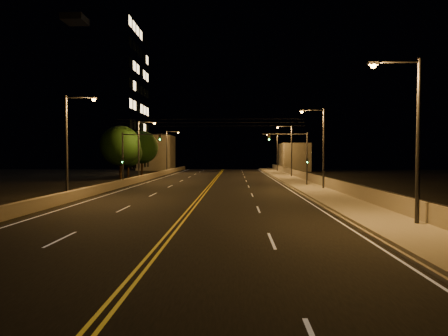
{
  "coord_description": "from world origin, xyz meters",
  "views": [
    {
      "loc": [
        2.96,
        -14.16,
        3.62
      ],
      "look_at": [
        2.0,
        18.0,
        2.5
      ],
      "focal_mm": 30.0,
      "sensor_mm": 36.0,
      "label": 1
    }
  ],
  "objects_px": {
    "streetlight_4": "(70,140)",
    "tree_0": "(120,146)",
    "streetlight_2": "(290,147)",
    "traffic_signal_left": "(131,153)",
    "streetlight_0": "(412,130)",
    "traffic_signal_right": "(298,153)",
    "streetlight_6": "(168,149)",
    "building_tower": "(76,99)",
    "streetlight_3": "(276,149)",
    "streetlight_1": "(321,143)",
    "tree_2": "(142,147)",
    "streetlight_5": "(141,146)",
    "tree_1": "(128,153)"
  },
  "relations": [
    {
      "from": "streetlight_4",
      "to": "tree_0",
      "type": "relative_size",
      "value": 1.04
    },
    {
      "from": "tree_2",
      "to": "streetlight_1",
      "type": "bearing_deg",
      "value": -48.62
    },
    {
      "from": "streetlight_2",
      "to": "streetlight_5",
      "type": "height_order",
      "value": "same"
    },
    {
      "from": "streetlight_0",
      "to": "traffic_signal_left",
      "type": "height_order",
      "value": "streetlight_0"
    },
    {
      "from": "traffic_signal_left",
      "to": "tree_2",
      "type": "distance_m",
      "value": 24.7
    },
    {
      "from": "streetlight_5",
      "to": "streetlight_2",
      "type": "bearing_deg",
      "value": 21.13
    },
    {
      "from": "building_tower",
      "to": "streetlight_4",
      "type": "bearing_deg",
      "value": -67.37
    },
    {
      "from": "streetlight_0",
      "to": "streetlight_3",
      "type": "xyz_separation_m",
      "value": [
        0.0,
        60.17,
        0.0
      ]
    },
    {
      "from": "streetlight_2",
      "to": "traffic_signal_left",
      "type": "bearing_deg",
      "value": -140.4
    },
    {
      "from": "streetlight_6",
      "to": "tree_1",
      "type": "relative_size",
      "value": 1.32
    },
    {
      "from": "traffic_signal_left",
      "to": "streetlight_4",
      "type": "bearing_deg",
      "value": -94.71
    },
    {
      "from": "streetlight_2",
      "to": "streetlight_3",
      "type": "height_order",
      "value": "same"
    },
    {
      "from": "streetlight_3",
      "to": "traffic_signal_right",
      "type": "distance_m",
      "value": 36.47
    },
    {
      "from": "streetlight_6",
      "to": "tree_1",
      "type": "bearing_deg",
      "value": -114.75
    },
    {
      "from": "streetlight_3",
      "to": "streetlight_4",
      "type": "relative_size",
      "value": 1.0
    },
    {
      "from": "building_tower",
      "to": "streetlight_3",
      "type": "bearing_deg",
      "value": 13.57
    },
    {
      "from": "streetlight_3",
      "to": "streetlight_4",
      "type": "xyz_separation_m",
      "value": [
        -21.39,
        -49.69,
        0.0
      ]
    },
    {
      "from": "streetlight_2",
      "to": "tree_1",
      "type": "bearing_deg",
      "value": 174.97
    },
    {
      "from": "streetlight_5",
      "to": "traffic_signal_right",
      "type": "relative_size",
      "value": 1.34
    },
    {
      "from": "streetlight_0",
      "to": "tree_1",
      "type": "bearing_deg",
      "value": 121.45
    },
    {
      "from": "streetlight_1",
      "to": "tree_0",
      "type": "height_order",
      "value": "streetlight_1"
    },
    {
      "from": "streetlight_5",
      "to": "tree_2",
      "type": "bearing_deg",
      "value": 103.69
    },
    {
      "from": "streetlight_3",
      "to": "streetlight_5",
      "type": "relative_size",
      "value": 1.0
    },
    {
      "from": "streetlight_2",
      "to": "tree_0",
      "type": "distance_m",
      "value": 25.73
    },
    {
      "from": "streetlight_2",
      "to": "tree_2",
      "type": "distance_m",
      "value": 26.27
    },
    {
      "from": "streetlight_2",
      "to": "streetlight_6",
      "type": "xyz_separation_m",
      "value": [
        -21.39,
        12.74,
        0.0
      ]
    },
    {
      "from": "streetlight_4",
      "to": "building_tower",
      "type": "relative_size",
      "value": 0.28
    },
    {
      "from": "streetlight_3",
      "to": "streetlight_0",
      "type": "bearing_deg",
      "value": -90.0
    },
    {
      "from": "streetlight_1",
      "to": "traffic_signal_right",
      "type": "distance_m",
      "value": 4.77
    },
    {
      "from": "streetlight_0",
      "to": "traffic_signal_right",
      "type": "distance_m",
      "value": 23.8
    },
    {
      "from": "streetlight_6",
      "to": "building_tower",
      "type": "distance_m",
      "value": 19.39
    },
    {
      "from": "streetlight_1",
      "to": "tree_2",
      "type": "bearing_deg",
      "value": 131.38
    },
    {
      "from": "traffic_signal_left",
      "to": "streetlight_2",
      "type": "bearing_deg",
      "value": 39.6
    },
    {
      "from": "tree_0",
      "to": "tree_1",
      "type": "distance_m",
      "value": 7.21
    },
    {
      "from": "streetlight_4",
      "to": "streetlight_6",
      "type": "distance_m",
      "value": 42.8
    },
    {
      "from": "streetlight_1",
      "to": "tree_1",
      "type": "height_order",
      "value": "streetlight_1"
    },
    {
      "from": "streetlight_1",
      "to": "tree_0",
      "type": "xyz_separation_m",
      "value": [
        -25.28,
        16.46,
        0.16
      ]
    },
    {
      "from": "tree_1",
      "to": "streetlight_1",
      "type": "bearing_deg",
      "value": -41.93
    },
    {
      "from": "traffic_signal_right",
      "to": "building_tower",
      "type": "height_order",
      "value": "building_tower"
    },
    {
      "from": "streetlight_0",
      "to": "building_tower",
      "type": "bearing_deg",
      "value": 126.91
    },
    {
      "from": "traffic_signal_left",
      "to": "tree_1",
      "type": "xyz_separation_m",
      "value": [
        -5.9,
        19.1,
        0.05
      ]
    },
    {
      "from": "streetlight_3",
      "to": "tree_0",
      "type": "xyz_separation_m",
      "value": [
        -25.28,
        -24.4,
        0.16
      ]
    },
    {
      "from": "streetlight_0",
      "to": "traffic_signal_right",
      "type": "xyz_separation_m",
      "value": [
        -1.49,
        23.74,
        -0.93
      ]
    },
    {
      "from": "streetlight_1",
      "to": "tree_2",
      "type": "height_order",
      "value": "streetlight_1"
    },
    {
      "from": "streetlight_1",
      "to": "building_tower",
      "type": "height_order",
      "value": "building_tower"
    },
    {
      "from": "streetlight_6",
      "to": "tree_0",
      "type": "xyz_separation_m",
      "value": [
        -3.89,
        -17.51,
        0.16
      ]
    },
    {
      "from": "streetlight_3",
      "to": "traffic_signal_right",
      "type": "relative_size",
      "value": 1.34
    },
    {
      "from": "building_tower",
      "to": "streetlight_1",
      "type": "bearing_deg",
      "value": -39.58
    },
    {
      "from": "streetlight_2",
      "to": "streetlight_0",
      "type": "bearing_deg",
      "value": -90.0
    },
    {
      "from": "streetlight_1",
      "to": "tree_1",
      "type": "relative_size",
      "value": 1.32
    }
  ]
}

